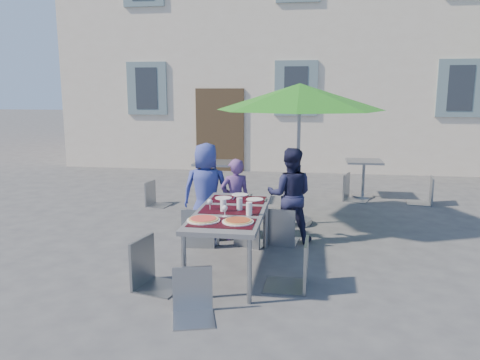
% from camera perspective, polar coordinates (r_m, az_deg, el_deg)
% --- Properties ---
extents(ground, '(90.00, 90.00, 0.00)m').
position_cam_1_polar(ground, '(5.32, 3.34, -12.95)').
color(ground, '#403F42').
rests_on(ground, ground).
extents(building, '(13.60, 8.20, 11.10)m').
position_cam_1_polar(building, '(16.57, 7.57, 20.17)').
color(building, beige).
rests_on(building, ground).
extents(dining_table, '(0.80, 1.85, 0.76)m').
position_cam_1_polar(dining_table, '(5.56, -1.14, -4.24)').
color(dining_table, '#434348').
rests_on(dining_table, ground).
extents(pizza_near_left, '(0.36, 0.36, 0.03)m').
position_cam_1_polar(pizza_near_left, '(5.10, -4.49, -4.82)').
color(pizza_near_left, white).
rests_on(pizza_near_left, dining_table).
extents(pizza_near_right, '(0.34, 0.34, 0.03)m').
position_cam_1_polar(pizza_near_right, '(5.03, -0.26, -5.02)').
color(pizza_near_right, white).
rests_on(pizza_near_right, dining_table).
extents(glassware, '(0.56, 0.37, 0.15)m').
position_cam_1_polar(glassware, '(5.43, -0.84, -3.18)').
color(glassware, silver).
rests_on(glassware, dining_table).
extents(place_settings, '(0.68, 0.46, 0.01)m').
position_cam_1_polar(place_settings, '(6.16, -0.05, -2.11)').
color(place_settings, white).
rests_on(place_settings, dining_table).
extents(child_0, '(0.72, 0.50, 1.41)m').
position_cam_1_polar(child_0, '(6.81, -4.13, -1.37)').
color(child_0, '#354092').
rests_on(child_0, ground).
extents(child_1, '(0.51, 0.44, 1.19)m').
position_cam_1_polar(child_1, '(6.75, -0.59, -2.40)').
color(child_1, '#613C7C').
rests_on(child_1, ground).
extents(child_2, '(0.66, 0.39, 1.36)m').
position_cam_1_polar(child_2, '(6.70, 6.11, -1.85)').
color(child_2, '#1C1D3D').
rests_on(child_2, ground).
extents(chair_0, '(0.49, 0.49, 1.03)m').
position_cam_1_polar(chair_0, '(6.49, -5.04, -2.85)').
color(chair_0, '#8E9399').
rests_on(chair_0, ground).
extents(chair_1, '(0.53, 0.53, 0.92)m').
position_cam_1_polar(chair_1, '(6.49, 1.25, -3.51)').
color(chair_1, gray).
rests_on(chair_1, ground).
extents(chair_2, '(0.50, 0.51, 1.02)m').
position_cam_1_polar(chair_2, '(6.55, 5.01, -2.83)').
color(chair_2, '#92969D').
rests_on(chair_2, ground).
extents(chair_3, '(0.56, 0.55, 1.04)m').
position_cam_1_polar(chair_3, '(5.21, -10.96, -6.43)').
color(chair_3, gray).
rests_on(chair_3, ground).
extents(chair_4, '(0.48, 0.47, 1.04)m').
position_cam_1_polar(chair_4, '(5.13, 6.93, -6.62)').
color(chair_4, gray).
rests_on(chair_4, ground).
extents(chair_5, '(0.48, 0.49, 0.88)m').
position_cam_1_polar(chair_5, '(4.53, -5.84, -10.33)').
color(chair_5, '#93979E').
rests_on(chair_5, ground).
extents(patio_umbrella, '(2.63, 2.63, 2.25)m').
position_cam_1_polar(patio_umbrella, '(7.43, 7.28, 9.90)').
color(patio_umbrella, '#96999D').
rests_on(patio_umbrella, ground).
extents(cafe_table_0, '(0.73, 0.73, 0.78)m').
position_cam_1_polar(cafe_table_0, '(9.13, -3.16, 0.77)').
color(cafe_table_0, '#96999D').
rests_on(cafe_table_0, ground).
extents(bg_chair_l_0, '(0.45, 0.44, 0.87)m').
position_cam_1_polar(bg_chair_l_0, '(8.93, -10.43, 0.09)').
color(bg_chair_l_0, gray).
rests_on(bg_chair_l_0, ground).
extents(bg_chair_r_0, '(0.44, 0.44, 0.97)m').
position_cam_1_polar(bg_chair_r_0, '(8.66, -1.12, 0.39)').
color(bg_chair_r_0, '#90969B').
rests_on(bg_chair_r_0, ground).
extents(cafe_table_1, '(0.70, 0.70, 0.75)m').
position_cam_1_polar(cafe_table_1, '(9.82, 14.84, 0.96)').
color(cafe_table_1, '#96999D').
rests_on(cafe_table_1, ground).
extents(bg_chair_l_1, '(0.56, 0.55, 0.99)m').
position_cam_1_polar(bg_chair_l_1, '(9.47, 13.52, 1.07)').
color(bg_chair_l_1, gray).
rests_on(bg_chair_l_1, ground).
extents(bg_chair_r_1, '(0.50, 0.50, 1.00)m').
position_cam_1_polar(bg_chair_r_1, '(9.57, 21.83, 0.70)').
color(bg_chair_r_1, gray).
rests_on(bg_chair_r_1, ground).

